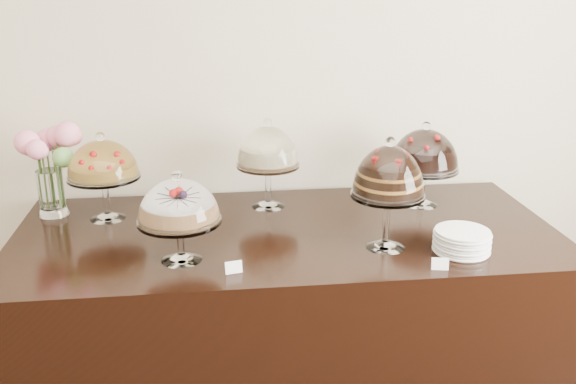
{
  "coord_description": "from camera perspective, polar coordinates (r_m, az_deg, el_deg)",
  "views": [
    {
      "loc": [
        -0.12,
        0.04,
        1.9
      ],
      "look_at": [
        0.17,
        2.4,
        1.08
      ],
      "focal_mm": 40.0,
      "sensor_mm": 36.0,
      "label": 1
    }
  ],
  "objects": [
    {
      "name": "plate_stack",
      "position": [
        2.5,
        15.2,
        -4.23
      ],
      "size": [
        0.21,
        0.21,
        0.08
      ],
      "color": "white",
      "rests_on": "display_counter"
    },
    {
      "name": "display_counter",
      "position": [
        2.83,
        -0.12,
        -11.83
      ],
      "size": [
        2.2,
        1.0,
        0.9
      ],
      "primitive_type": "cube",
      "color": "black",
      "rests_on": "ground"
    },
    {
      "name": "cake_stand_sugar_sponge",
      "position": [
        2.31,
        -9.7,
        -1.18
      ],
      "size": [
        0.3,
        0.3,
        0.34
      ],
      "color": "white",
      "rests_on": "display_counter"
    },
    {
      "name": "cake_stand_cheesecake",
      "position": [
        2.81,
        -1.81,
        3.69
      ],
      "size": [
        0.28,
        0.28,
        0.4
      ],
      "color": "white",
      "rests_on": "display_counter"
    },
    {
      "name": "cake_stand_fruit_tart",
      "position": [
        2.77,
        -16.15,
        2.48
      ],
      "size": [
        0.3,
        0.3,
        0.38
      ],
      "color": "white",
      "rests_on": "display_counter"
    },
    {
      "name": "cake_stand_dark_choco",
      "position": [
        2.9,
        12.04,
        3.41
      ],
      "size": [
        0.31,
        0.31,
        0.38
      ],
      "color": "white",
      "rests_on": "display_counter"
    },
    {
      "name": "wall_back",
      "position": [
        2.99,
        -4.62,
        11.26
      ],
      "size": [
        5.0,
        0.04,
        3.0
      ],
      "primitive_type": "cube",
      "color": "beige",
      "rests_on": "ground"
    },
    {
      "name": "flower_vase",
      "position": [
        2.89,
        -20.52,
        2.99
      ],
      "size": [
        0.27,
        0.22,
        0.41
      ],
      "color": "white",
      "rests_on": "display_counter"
    },
    {
      "name": "price_card_right",
      "position": [
        2.34,
        13.37,
        -6.24
      ],
      "size": [
        0.06,
        0.03,
        0.04
      ],
      "primitive_type": "cube",
      "rotation": [
        -0.21,
        0.0,
        -0.19
      ],
      "color": "white",
      "rests_on": "display_counter"
    },
    {
      "name": "price_card_left",
      "position": [
        2.26,
        -4.86,
        -6.69
      ],
      "size": [
        0.06,
        0.03,
        0.04
      ],
      "primitive_type": "cube",
      "rotation": [
        -0.21,
        0.0,
        0.21
      ],
      "color": "white",
      "rests_on": "display_counter"
    },
    {
      "name": "cake_stand_choco_layer",
      "position": [
        2.39,
        8.93,
        1.43
      ],
      "size": [
        0.28,
        0.28,
        0.44
      ],
      "color": "white",
      "rests_on": "display_counter"
    }
  ]
}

